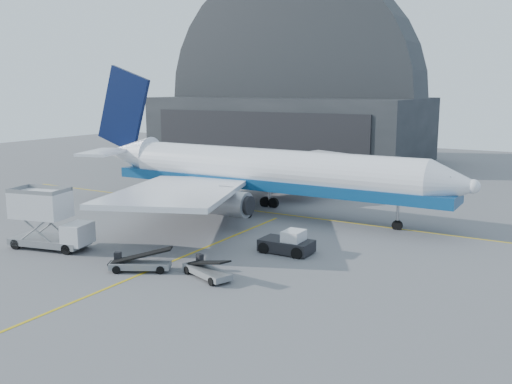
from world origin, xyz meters
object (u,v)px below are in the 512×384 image
Objects in this scene: airliner at (256,171)px; pushback_tug at (288,244)px; catering_truck at (48,220)px; belt_loader_a at (140,264)px; belt_loader_b at (207,270)px.

airliner is 17.00m from pushback_tug.
catering_truck is at bearing -153.94° from pushback_tug.
airliner is 23.69m from catering_truck.
pushback_tug is at bearing 23.72° from belt_loader_a.
belt_loader_b is (-2.27, -8.84, -0.21)m from pushback_tug.
belt_loader_a is (-7.68, -10.17, -0.20)m from pushback_tug.
belt_loader_a is at bearing -16.06° from catering_truck.
airliner is 6.22× the size of catering_truck.
airliner reaches higher than catering_truck.
belt_loader_a is at bearing -82.68° from airliner.
belt_loader_b is (16.63, 0.58, -1.98)m from catering_truck.
belt_loader_a reaches higher than belt_loader_b.
belt_loader_a is at bearing -127.52° from pushback_tug.
catering_truck is at bearing 146.96° from belt_loader_a.
airliner is 9.86× the size of belt_loader_b.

